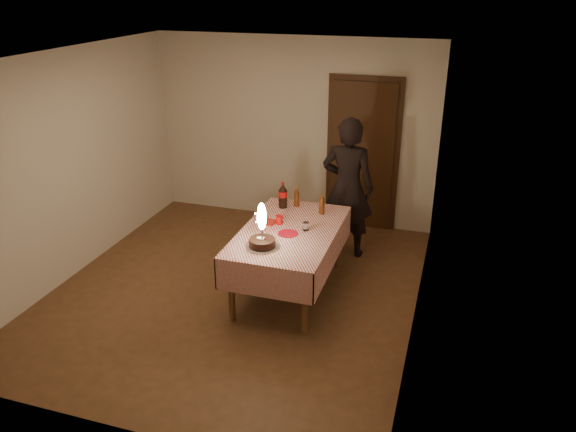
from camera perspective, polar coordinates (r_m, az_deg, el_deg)
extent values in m
cube|color=brown|center=(6.50, -5.32, -7.51)|extent=(4.00, 4.50, 0.01)
cube|color=beige|center=(7.97, 0.55, 8.60)|extent=(4.00, 0.04, 2.60)
cube|color=beige|center=(4.17, -17.92, -6.95)|extent=(4.00, 0.04, 2.60)
cube|color=beige|center=(6.95, -21.21, 4.79)|extent=(0.04, 4.50, 2.60)
cube|color=beige|center=(5.52, 13.74, 1.11)|extent=(0.04, 4.50, 2.60)
cube|color=silver|center=(5.64, -6.33, 15.82)|extent=(4.00, 4.50, 0.04)
cube|color=#472814|center=(7.80, 7.57, 5.96)|extent=(0.85, 0.05, 2.05)
sphere|color=#B28C33|center=(7.81, 5.18, 5.92)|extent=(0.06, 0.06, 0.06)
cube|color=brown|center=(6.13, 0.14, -1.70)|extent=(0.90, 1.60, 0.04)
cylinder|color=brown|center=(5.81, -5.77, -7.51)|extent=(0.07, 0.07, 0.71)
cylinder|color=brown|center=(5.58, 1.72, -8.78)|extent=(0.07, 0.07, 0.71)
cylinder|color=brown|center=(7.03, -1.10, -1.64)|extent=(0.07, 0.07, 0.71)
cylinder|color=brown|center=(6.85, 5.11, -2.46)|extent=(0.07, 0.07, 0.71)
cube|color=white|center=(6.12, 0.14, -1.48)|extent=(1.02, 1.72, 0.01)
cube|color=white|center=(5.48, -2.54, -6.73)|extent=(1.02, 0.01, 0.34)
cube|color=white|center=(6.94, 2.24, 0.02)|extent=(1.02, 0.01, 0.34)
cube|color=white|center=(6.34, -4.21, -2.35)|extent=(0.01, 1.72, 0.34)
cube|color=white|center=(6.08, 4.69, -3.58)|extent=(0.01, 1.72, 0.34)
cylinder|color=white|center=(5.75, -2.62, -3.11)|extent=(0.34, 0.34, 0.01)
cylinder|color=black|center=(5.73, -2.63, -2.71)|extent=(0.27, 0.27, 0.08)
cylinder|color=white|center=(5.73, -2.78, -2.24)|extent=(0.07, 0.07, 0.00)
sphere|color=red|center=(5.69, -2.34, -2.32)|extent=(0.02, 0.02, 0.02)
cube|color=#19721E|center=(5.68, -2.23, -2.48)|extent=(0.02, 0.01, 0.00)
cube|color=#19721E|center=(5.68, -2.49, -2.47)|extent=(0.01, 0.02, 0.00)
cylinder|color=#262628|center=(5.68, -2.65, -1.80)|extent=(0.01, 0.01, 0.12)
ellipsoid|color=#FFF2BF|center=(5.61, -2.69, -0.04)|extent=(0.09, 0.09, 0.29)
sphere|color=white|center=(5.65, -2.67, -1.06)|extent=(0.04, 0.04, 0.04)
cylinder|color=red|center=(6.02, 0.01, -1.79)|extent=(0.22, 0.22, 0.01)
cylinder|color=red|center=(6.24, -0.89, -0.37)|extent=(0.08, 0.08, 0.10)
cylinder|color=white|center=(6.10, 1.81, -1.04)|extent=(0.07, 0.07, 0.09)
cube|color=#A81E13|center=(6.29, -2.01, -0.60)|extent=(0.15, 0.15, 0.02)
cylinder|color=black|center=(6.67, -0.53, 1.76)|extent=(0.10, 0.10, 0.22)
cylinder|color=red|center=(6.64, -0.53, 2.24)|extent=(0.10, 0.10, 0.07)
cone|color=black|center=(6.61, -0.53, 2.97)|extent=(0.10, 0.10, 0.08)
cylinder|color=red|center=(6.60, -0.53, 3.34)|extent=(0.03, 0.03, 0.02)
cylinder|color=#5B2C0F|center=(6.71, 0.87, 1.72)|extent=(0.06, 0.06, 0.18)
cone|color=#5B2C0F|center=(6.67, 0.88, 2.68)|extent=(0.06, 0.06, 0.06)
cylinder|color=olive|center=(6.66, 0.88, 2.97)|extent=(0.02, 0.02, 0.02)
cylinder|color=#5B2C0F|center=(6.51, 3.45, 0.98)|extent=(0.06, 0.06, 0.18)
cone|color=#5B2C0F|center=(6.47, 3.48, 1.97)|extent=(0.06, 0.06, 0.06)
cylinder|color=olive|center=(6.45, 3.49, 2.26)|extent=(0.02, 0.02, 0.02)
imported|color=black|center=(6.99, 6.07, 2.86)|extent=(0.66, 0.44, 1.79)
cube|color=black|center=(6.92, 6.53, 8.13)|extent=(0.13, 0.09, 0.10)
cylinder|color=black|center=(7.00, 6.67, 8.29)|extent=(0.08, 0.08, 0.08)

